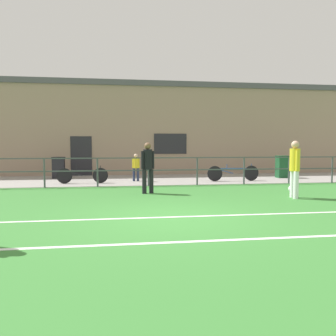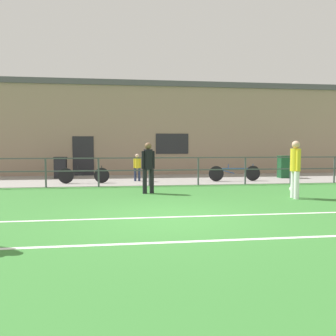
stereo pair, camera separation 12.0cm
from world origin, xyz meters
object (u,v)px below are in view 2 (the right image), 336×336
(soccer_ball_match, at_px, (292,189))
(bicycle_parked_0, at_px, (235,173))
(spectator_child, at_px, (137,166))
(player_goalkeeper, at_px, (148,165))
(player_winger, at_px, (295,166))
(trash_bin_1, at_px, (284,167))
(trash_bin_0, at_px, (60,167))
(bicycle_parked_1, at_px, (84,175))

(soccer_ball_match, relative_size, bicycle_parked_0, 0.09)
(soccer_ball_match, xyz_separation_m, bicycle_parked_0, (-0.87, 3.65, 0.27))
(spectator_child, relative_size, bicycle_parked_0, 0.51)
(soccer_ball_match, bearing_deg, bicycle_parked_0, 103.40)
(player_goalkeeper, height_order, player_winger, player_winger)
(soccer_ball_match, distance_m, bicycle_parked_0, 3.76)
(trash_bin_1, bearing_deg, trash_bin_0, 173.29)
(player_goalkeeper, xyz_separation_m, player_winger, (4.40, -1.67, 0.03))
(player_winger, height_order, bicycle_parked_0, player_winger)
(player_winger, bearing_deg, player_goalkeeper, -105.18)
(player_goalkeeper, relative_size, trash_bin_0, 1.66)
(spectator_child, xyz_separation_m, trash_bin_0, (-3.66, 1.85, -0.17))
(soccer_ball_match, bearing_deg, bicycle_parked_1, 154.09)
(player_goalkeeper, relative_size, player_winger, 0.97)
(spectator_child, height_order, trash_bin_1, spectator_child)
(soccer_ball_match, xyz_separation_m, bicycle_parked_1, (-7.51, 3.65, 0.25))
(player_goalkeeper, distance_m, bicycle_parked_0, 5.33)
(bicycle_parked_0, bearing_deg, spectator_child, 172.65)
(bicycle_parked_1, xyz_separation_m, trash_bin_0, (-1.37, 2.41, 0.19))
(spectator_child, distance_m, bicycle_parked_0, 4.40)
(player_goalkeeper, distance_m, soccer_ball_match, 5.11)
(trash_bin_0, bearing_deg, bicycle_parked_0, -16.75)
(soccer_ball_match, bearing_deg, spectator_child, 141.12)
(player_goalkeeper, distance_m, spectator_child, 3.87)
(bicycle_parked_1, height_order, trash_bin_1, trash_bin_1)
(player_goalkeeper, height_order, spectator_child, player_goalkeeper)
(bicycle_parked_0, relative_size, trash_bin_0, 2.31)
(spectator_child, height_order, bicycle_parked_0, spectator_child)
(spectator_child, xyz_separation_m, trash_bin_1, (7.28, 0.56, -0.15))
(bicycle_parked_0, xyz_separation_m, trash_bin_0, (-8.02, 2.41, 0.17))
(trash_bin_0, bearing_deg, soccer_ball_match, -34.30)
(player_goalkeeper, height_order, trash_bin_1, player_goalkeeper)
(bicycle_parked_1, bearing_deg, player_goalkeeper, -52.84)
(player_winger, height_order, trash_bin_1, player_winger)
(bicycle_parked_1, distance_m, trash_bin_0, 2.78)
(trash_bin_0, height_order, trash_bin_1, trash_bin_1)
(soccer_ball_match, distance_m, trash_bin_1, 5.22)
(player_winger, xyz_separation_m, soccer_ball_match, (0.61, 1.31, -0.90))
(player_goalkeeper, xyz_separation_m, bicycle_parked_1, (-2.49, 3.29, -0.62))
(trash_bin_1, bearing_deg, player_goalkeeper, -148.05)
(trash_bin_0, relative_size, trash_bin_1, 0.95)
(player_goalkeeper, bearing_deg, soccer_ball_match, -21.94)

